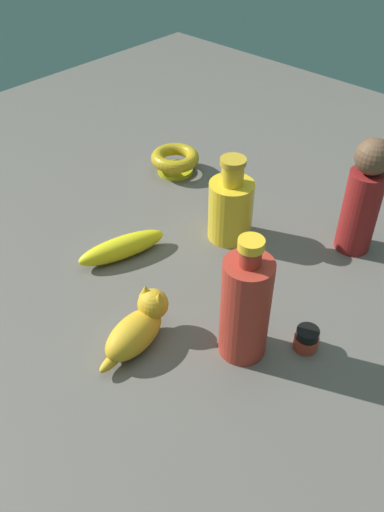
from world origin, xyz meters
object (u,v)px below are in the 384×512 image
object	(u,v)px
bottle_tall	(245,307)
bowl	(175,160)
bottle_short	(231,207)
person_figure_adult	(363,198)
nail_polish_jar	(307,339)
banana	(122,248)
cat_figurine	(138,326)

from	to	relation	value
bottle_tall	bowl	bearing A→B (deg)	-124.77
bottle_short	bottle_tall	size ratio (longest dim) A/B	0.80
bowl	person_figure_adult	world-z (taller)	person_figure_adult
nail_polish_jar	banana	bearing A→B (deg)	-82.82
bottle_short	banana	distance (m)	0.22
bowl	banana	distance (m)	0.33
cat_figurine	person_figure_adult	size ratio (longest dim) A/B	0.66
nail_polish_jar	cat_figurine	size ratio (longest dim) A/B	0.26
bowl	cat_figurine	xyz separation A→B (m)	(0.42, 0.33, 0.00)
nail_polish_jar	bottle_tall	distance (m)	0.13
bottle_tall	person_figure_adult	size ratio (longest dim) A/B	0.95
person_figure_adult	bottle_tall	bearing A→B (deg)	0.54
bowl	bottle_tall	distance (m)	0.56
banana	cat_figurine	world-z (taller)	cat_figurine
nail_polish_jar	banana	distance (m)	0.39
bottle_tall	cat_figurine	distance (m)	0.17
bottle_short	person_figure_adult	bearing A→B (deg)	124.36
nail_polish_jar	bottle_short	bearing A→B (deg)	-117.22
nail_polish_jar	banana	size ratio (longest dim) A/B	0.22
banana	bottle_tall	distance (m)	0.32
bottle_short	banana	size ratio (longest dim) A/B	1.00
nail_polish_jar	bowl	xyz separation A→B (m)	(-0.25, -0.53, 0.01)
nail_polish_jar	banana	xyz separation A→B (m)	(0.05, -0.38, 0.00)
nail_polish_jar	person_figure_adult	distance (m)	0.30
bowl	person_figure_adult	xyz separation A→B (m)	(-0.03, 0.45, 0.08)
bottle_short	person_figure_adult	distance (m)	0.25
bowl	bottle_tall	size ratio (longest dim) A/B	0.51
bottle_tall	person_figure_adult	world-z (taller)	person_figure_adult
bottle_short	person_figure_adult	size ratio (longest dim) A/B	0.76
person_figure_adult	bowl	bearing A→B (deg)	-85.67
bottle_short	cat_figurine	xyz separation A→B (m)	(0.32, 0.07, -0.03)
bowl	banana	xyz separation A→B (m)	(0.29, 0.14, -0.01)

